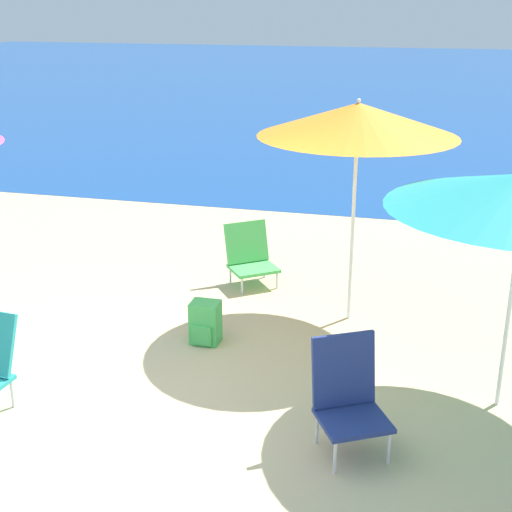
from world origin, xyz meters
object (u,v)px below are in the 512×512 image
Objects in this scene: beach_umbrella_orange at (358,120)px; beach_chair_green at (250,255)px; beach_chair_navy at (348,393)px; backpack_green at (205,323)px.

beach_umbrella_orange is 3.16× the size of beach_chair_green.
beach_chair_green is 0.84× the size of beach_chair_navy.
beach_chair_green reaches higher than backpack_green.
beach_umbrella_orange is at bearing -66.57° from beach_chair_green.
beach_chair_green is 1.62m from backpack_green.
beach_umbrella_orange is 5.40× the size of backpack_green.
beach_chair_navy is 2.06m from backpack_green.
beach_chair_green is at bearing 89.28° from backpack_green.
beach_umbrella_orange is 2.43m from backpack_green.
beach_umbrella_orange is at bearing 67.23° from beach_chair_navy.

